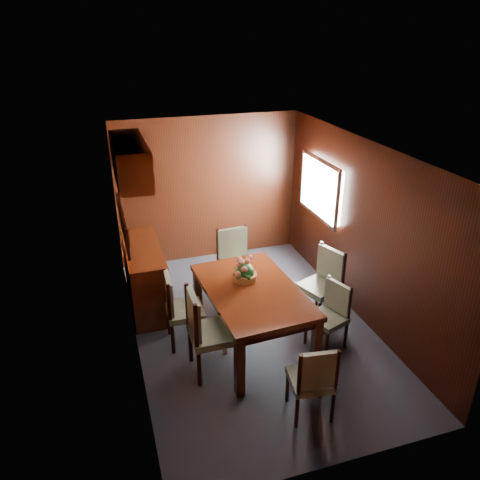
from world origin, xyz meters
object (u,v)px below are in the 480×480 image
object	(u,v)px
sideboard	(145,277)
chair_right_near	(331,311)
chair_head	(314,378)
flower_centerpiece	(246,270)
chair_left_near	(205,328)
dining_table	(252,297)

from	to	relation	value
sideboard	chair_right_near	xyz separation A→B (m)	(2.06, -1.61, 0.03)
sideboard	chair_head	world-z (taller)	chair_head
sideboard	flower_centerpiece	xyz separation A→B (m)	(1.13, -1.09, 0.49)
sideboard	chair_left_near	distance (m)	1.71
sideboard	chair_left_near	size ratio (longest dim) A/B	1.31
chair_head	flower_centerpiece	size ratio (longest dim) A/B	2.96
dining_table	chair_head	bearing A→B (deg)	-85.54
sideboard	chair_head	bearing A→B (deg)	-63.32
chair_right_near	flower_centerpiece	bearing A→B (deg)	40.89
dining_table	chair_right_near	world-z (taller)	chair_right_near
flower_centerpiece	chair_head	bearing A→B (deg)	-82.57
chair_left_near	flower_centerpiece	size ratio (longest dim) A/B	3.51
chair_left_near	chair_right_near	size ratio (longest dim) A/B	1.24
chair_head	flower_centerpiece	xyz separation A→B (m)	(-0.20, 1.56, 0.44)
chair_head	sideboard	bearing A→B (deg)	124.31
chair_right_near	flower_centerpiece	distance (m)	1.17
sideboard	dining_table	xyz separation A→B (m)	(1.14, -1.31, 0.24)
dining_table	chair_right_near	distance (m)	0.99
dining_table	chair_left_near	world-z (taller)	chair_left_near
flower_centerpiece	dining_table	bearing A→B (deg)	-86.74
dining_table	chair_right_near	size ratio (longest dim) A/B	2.04
chair_left_near	sideboard	bearing A→B (deg)	-164.41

